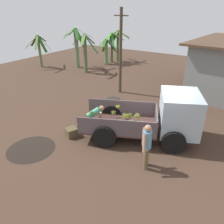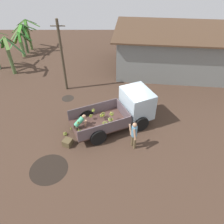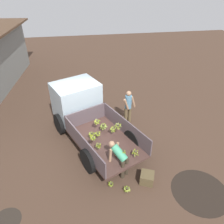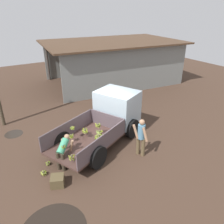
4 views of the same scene
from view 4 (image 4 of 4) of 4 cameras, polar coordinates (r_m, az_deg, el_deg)
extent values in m
plane|color=#443024|center=(10.81, -1.75, -6.50)|extent=(36.00, 36.00, 0.00)
cylinder|color=#2A231D|center=(12.10, -24.27, -5.24)|extent=(0.88, 0.88, 0.01)
cube|color=#48302A|center=(9.53, -6.84, -7.95)|extent=(3.72, 3.11, 0.08)
cube|color=#584A4F|center=(9.90, -11.21, -4.22)|extent=(2.93, 1.36, 0.71)
cube|color=#584A4F|center=(8.80, -2.15, -7.82)|extent=(2.93, 1.36, 0.71)
cube|color=#584A4F|center=(10.38, -1.34, -2.21)|extent=(0.86, 1.82, 0.71)
cube|color=#A4B8C3|center=(10.88, 1.39, 1.40)|extent=(2.17, 2.38, 1.63)
cube|color=#4C606B|center=(11.36, 3.51, 4.20)|extent=(0.66, 1.42, 0.72)
cylinder|color=black|center=(11.60, -3.50, -1.49)|extent=(0.95, 0.59, 0.94)
cylinder|color=black|center=(10.62, 5.32, -4.31)|extent=(0.95, 0.59, 0.94)
cylinder|color=black|center=(9.89, -13.19, -7.42)|extent=(0.95, 0.59, 0.94)
cylinder|color=black|center=(8.71, -3.68, -11.74)|extent=(0.95, 0.59, 0.94)
sphere|color=#4D4632|center=(9.56, -3.29, -5.02)|extent=(0.09, 0.09, 0.09)
cylinder|color=#8C9F3B|center=(9.55, -3.01, -5.66)|extent=(0.21, 0.08, 0.21)
cylinder|color=olive|center=(9.60, -2.85, -5.51)|extent=(0.16, 0.19, 0.21)
cylinder|color=olive|center=(9.65, -2.87, -5.15)|extent=(0.11, 0.24, 0.16)
cylinder|color=olive|center=(9.67, -3.25, -5.19)|extent=(0.21, 0.16, 0.19)
cylinder|color=olive|center=(9.65, -3.59, -5.38)|extent=(0.20, 0.13, 0.22)
cylinder|color=olive|center=(9.58, -3.82, -5.43)|extent=(0.12, 0.24, 0.17)
cylinder|color=olive|center=(9.51, -3.56, -5.56)|extent=(0.18, 0.23, 0.14)
sphere|color=#403929|center=(8.54, -12.57, -8.64)|extent=(0.07, 0.07, 0.07)
cylinder|color=olive|center=(8.56, -12.22, -8.93)|extent=(0.09, 0.13, 0.12)
cylinder|color=olive|center=(8.61, -12.46, -8.78)|extent=(0.12, 0.10, 0.12)
cylinder|color=olive|center=(8.60, -12.72, -8.88)|extent=(0.12, 0.08, 0.13)
cylinder|color=olive|center=(8.54, -12.87, -9.00)|extent=(0.07, 0.15, 0.09)
cylinder|color=olive|center=(8.51, -12.43, -9.03)|extent=(0.15, 0.04, 0.08)
sphere|color=brown|center=(8.91, -3.53, -6.05)|extent=(0.09, 0.09, 0.09)
cylinder|color=olive|center=(8.87, -3.71, -6.66)|extent=(0.18, 0.19, 0.14)
cylinder|color=olive|center=(8.92, -3.20, -6.68)|extent=(0.18, 0.09, 0.19)
cylinder|color=#91A82E|center=(8.94, -2.95, -6.39)|extent=(0.15, 0.20, 0.14)
cylinder|color=olive|center=(9.00, -3.13, -6.09)|extent=(0.12, 0.22, 0.12)
cylinder|color=olive|center=(9.02, -3.55, -6.12)|extent=(0.21, 0.13, 0.15)
cylinder|color=olive|center=(8.98, -3.91, -6.46)|extent=(0.16, 0.15, 0.19)
cylinder|color=olive|center=(8.94, -3.93, -6.60)|extent=(0.07, 0.19, 0.19)
sphere|color=#4B4431|center=(9.56, -7.01, -4.78)|extent=(0.08, 0.08, 0.08)
cylinder|color=#9EA923|center=(9.58, -6.57, -4.98)|extent=(0.11, 0.18, 0.11)
cylinder|color=olive|center=(9.62, -6.81, -5.06)|extent=(0.10, 0.14, 0.16)
cylinder|color=#8D9F1F|center=(9.63, -7.03, -5.00)|extent=(0.15, 0.08, 0.16)
cylinder|color=olive|center=(9.61, -7.35, -4.99)|extent=(0.16, 0.14, 0.13)
cylinder|color=olive|center=(9.57, -7.32, -5.18)|extent=(0.05, 0.16, 0.14)
cylinder|color=olive|center=(9.53, -7.10, -5.25)|extent=(0.16, 0.15, 0.13)
cylinder|color=#93AF2D|center=(9.55, -6.80, -5.25)|extent=(0.16, 0.07, 0.15)
sphere|color=brown|center=(9.67, -3.72, -3.14)|extent=(0.08, 0.08, 0.08)
cylinder|color=olive|center=(9.66, -3.85, -3.72)|extent=(0.14, 0.16, 0.18)
cylinder|color=olive|center=(9.65, -3.51, -3.69)|extent=(0.18, 0.05, 0.17)
cylinder|color=olive|center=(9.66, -3.27, -3.50)|extent=(0.19, 0.16, 0.13)
cylinder|color=olive|center=(9.74, -3.47, -3.48)|extent=(0.08, 0.16, 0.19)
cylinder|color=olive|center=(9.77, -3.67, -3.23)|extent=(0.19, 0.14, 0.15)
cylinder|color=#9FAD2E|center=(9.75, -3.94, -3.45)|extent=(0.17, 0.09, 0.19)
cylinder|color=#99A230|center=(9.69, -4.20, -3.43)|extent=(0.12, 0.21, 0.13)
sphere|color=brown|center=(9.16, -3.94, -6.36)|extent=(0.08, 0.08, 0.08)
cylinder|color=olive|center=(9.22, -3.55, -6.40)|extent=(0.07, 0.19, 0.11)
cylinder|color=olive|center=(9.25, -3.79, -6.33)|extent=(0.16, 0.16, 0.11)
cylinder|color=#A1B233|center=(9.24, -4.11, -6.63)|extent=(0.15, 0.05, 0.17)
cylinder|color=olive|center=(9.21, -4.37, -6.60)|extent=(0.15, 0.16, 0.13)
cylinder|color=olive|center=(9.18, -4.18, -6.88)|extent=(0.06, 0.15, 0.18)
cylinder|color=#9FAE3B|center=(9.15, -4.02, -6.92)|extent=(0.15, 0.14, 0.16)
cylinder|color=olive|center=(9.16, -3.79, -6.92)|extent=(0.15, 0.05, 0.18)
cylinder|color=#A0B043|center=(9.17, -3.51, -6.72)|extent=(0.16, 0.15, 0.14)
sphere|color=brown|center=(9.47, -10.32, -3.92)|extent=(0.07, 0.07, 0.07)
cylinder|color=olive|center=(9.48, -10.59, -4.27)|extent=(0.06, 0.14, 0.13)
cylinder|color=olive|center=(9.44, -10.40, -4.31)|extent=(0.15, 0.13, 0.10)
cylinder|color=#86A124|center=(9.48, -10.12, -4.33)|extent=(0.13, 0.09, 0.15)
cylinder|color=#91A435|center=(9.51, -10.02, -4.17)|extent=(0.06, 0.14, 0.14)
cylinder|color=olive|center=(9.54, -10.20, -3.92)|extent=(0.15, 0.13, 0.10)
cylinder|color=#90A424|center=(9.53, -10.57, -3.98)|extent=(0.16, 0.10, 0.09)
sphere|color=brown|center=(9.41, -10.59, -5.89)|extent=(0.07, 0.07, 0.07)
cylinder|color=olive|center=(9.42, -10.33, -6.34)|extent=(0.14, 0.10, 0.16)
cylinder|color=olive|center=(9.44, -10.18, -6.17)|extent=(0.10, 0.16, 0.13)
cylinder|color=#97A430|center=(9.48, -10.34, -6.11)|extent=(0.09, 0.14, 0.15)
cylinder|color=olive|center=(9.50, -10.55, -5.88)|extent=(0.17, 0.11, 0.10)
cylinder|color=olive|center=(9.48, -10.77, -6.17)|extent=(0.14, 0.09, 0.16)
cylinder|color=#8EA637|center=(9.46, -10.86, -6.27)|extent=(0.09, 0.14, 0.16)
cylinder|color=olive|center=(9.42, -10.76, -6.38)|extent=(0.09, 0.14, 0.16)
cylinder|color=olive|center=(9.39, -10.58, -6.38)|extent=(0.16, 0.10, 0.13)
sphere|color=#433D2C|center=(9.79, -7.10, -4.48)|extent=(0.09, 0.09, 0.09)
cylinder|color=olive|center=(9.81, -6.69, -4.91)|extent=(0.16, 0.16, 0.18)
cylinder|color=olive|center=(9.85, -6.73, -4.84)|extent=(0.07, 0.17, 0.19)
cylinder|color=olive|center=(9.89, -6.92, -4.59)|extent=(0.17, 0.17, 0.15)
cylinder|color=olive|center=(9.89, -7.30, -4.59)|extent=(0.20, 0.05, 0.15)
cylinder|color=olive|center=(9.84, -7.58, -4.66)|extent=(0.17, 0.19, 0.11)
cylinder|color=olive|center=(9.82, -7.40, -4.98)|extent=(0.07, 0.17, 0.19)
cylinder|color=olive|center=(9.80, -7.23, -5.07)|extent=(0.13, 0.16, 0.19)
cylinder|color=olive|center=(9.77, -6.88, -5.02)|extent=(0.19, 0.05, 0.17)
sphere|color=brown|center=(8.29, -10.52, -11.16)|extent=(0.08, 0.08, 0.08)
cylinder|color=olive|center=(8.39, -10.25, -11.18)|extent=(0.17, 0.18, 0.15)
cylinder|color=olive|center=(8.39, -10.74, -11.48)|extent=(0.17, 0.09, 0.20)
cylinder|color=olive|center=(8.32, -10.99, -11.71)|extent=(0.04, 0.20, 0.17)
cylinder|color=#8AA82C|center=(8.30, -10.37, -11.89)|extent=(0.16, 0.06, 0.20)
cylinder|color=olive|center=(8.34, -10.05, -11.64)|extent=(0.10, 0.16, 0.20)
cube|color=gray|center=(21.12, 12.57, 13.74)|extent=(0.75, 5.98, 3.21)
cube|color=gray|center=(21.23, -3.48, 14.34)|extent=(9.90, 1.18, 3.21)
cube|color=gray|center=(16.04, 4.67, 10.59)|extent=(9.90, 1.18, 3.21)
cube|color=#4D3523|center=(18.28, 0.06, 17.86)|extent=(11.42, 7.93, 0.12)
cylinder|color=#3F3833|center=(19.78, -16.47, 12.54)|extent=(0.16, 0.16, 3.21)
cylinder|color=#3F3833|center=(14.53, -12.51, 8.47)|extent=(0.16, 0.16, 3.21)
cylinder|color=brown|center=(9.44, 8.11, -9.10)|extent=(0.22, 0.22, 0.83)
cylinder|color=brown|center=(9.51, 6.82, -8.70)|extent=(0.22, 0.22, 0.83)
cylinder|color=#5A8DAD|center=(9.07, 7.71, -5.07)|extent=(0.42, 0.42, 0.65)
sphere|color=tan|center=(8.85, 7.85, -2.64)|extent=(0.23, 0.23, 0.23)
cylinder|color=tan|center=(8.94, 8.64, -5.80)|extent=(0.23, 0.31, 0.62)
cylinder|color=tan|center=(9.07, 6.22, -5.12)|extent=(0.24, 0.33, 0.61)
cylinder|color=#392F23|center=(8.90, -13.84, -12.33)|extent=(0.21, 0.21, 0.77)
cylinder|color=#392F23|center=(8.80, -12.60, -12.68)|extent=(0.21, 0.21, 0.77)
cylinder|color=#44A378|center=(8.70, -12.71, -8.72)|extent=(0.69, 0.64, 0.56)
sphere|color=tan|center=(8.83, -11.70, -6.37)|extent=(0.22, 0.22, 0.22)
cylinder|color=tan|center=(9.04, -12.88, -8.43)|extent=(0.18, 0.19, 0.58)
cylinder|color=tan|center=(8.89, -10.60, -8.77)|extent=(0.23, 0.25, 0.58)
sphere|color=brown|center=(9.36, -16.45, -12.51)|extent=(0.06, 0.06, 0.06)
cylinder|color=olive|center=(9.38, -16.70, -12.86)|extent=(0.06, 0.14, 0.11)
cylinder|color=olive|center=(9.34, -16.50, -12.89)|extent=(0.14, 0.10, 0.08)
cylinder|color=olive|center=(9.36, -16.13, -12.80)|extent=(0.13, 0.11, 0.10)
cylinder|color=olive|center=(9.39, -16.07, -12.62)|extent=(0.04, 0.14, 0.09)
cylinder|color=#8AAA2A|center=(9.42, -16.22, -12.50)|extent=(0.11, 0.13, 0.09)
cylinder|color=olive|center=(9.43, -16.52, -12.46)|extent=(0.15, 0.03, 0.08)
cylinder|color=#90AF33|center=(9.41, -16.62, -12.78)|extent=(0.09, 0.10, 0.13)
sphere|color=brown|center=(8.92, -17.42, -14.69)|extent=(0.08, 0.08, 0.08)
cylinder|color=olive|center=(8.93, -17.80, -15.08)|extent=(0.07, 0.18, 0.12)
cylinder|color=olive|center=(8.92, -17.44, -15.25)|extent=(0.15, 0.11, 0.16)
cylinder|color=#9CAB4B|center=(8.90, -17.18, -15.17)|extent=(0.18, 0.07, 0.12)
cylinder|color=olive|center=(8.95, -16.99, -15.00)|extent=(0.09, 0.16, 0.15)
cylinder|color=#89A227|center=(8.99, -17.11, -14.77)|extent=(0.13, 0.16, 0.14)
cylinder|color=olive|center=(9.00, -17.48, -14.68)|extent=(0.17, 0.05, 0.13)
cylinder|color=olive|center=(8.98, -17.78, -14.80)|extent=(0.16, 0.15, 0.11)
cube|color=brown|center=(8.35, -14.06, -17.06)|extent=(0.61, 0.61, 0.38)
camera|label=1|loc=(7.46, 58.91, 9.70)|focal=35.00mm
camera|label=2|loc=(5.61, 106.77, 31.63)|focal=35.00mm
camera|label=3|loc=(8.79, -58.47, 17.73)|focal=35.00mm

